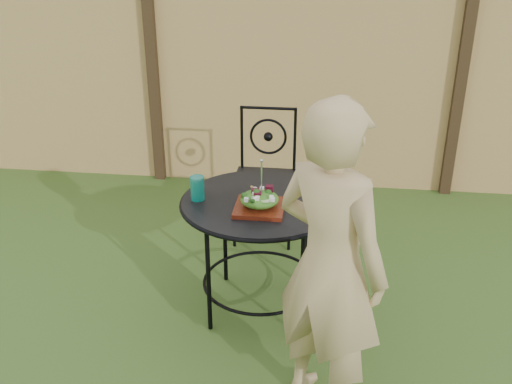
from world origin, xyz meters
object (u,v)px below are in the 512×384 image
(patio_table, at_px, (260,222))
(patio_chair, at_px, (266,171))
(salad_plate, at_px, (260,208))
(diner, at_px, (330,267))

(patio_table, relative_size, patio_chair, 0.97)
(patio_chair, bearing_deg, patio_table, -85.46)
(patio_table, bearing_deg, salad_plate, -85.66)
(patio_table, relative_size, diner, 0.60)
(patio_chair, xyz_separation_m, diner, (0.47, -1.71, 0.27))
(patio_chair, height_order, diner, diner)
(diner, bearing_deg, patio_chair, -38.81)
(salad_plate, bearing_deg, patio_chair, 94.52)
(patio_table, height_order, salad_plate, salad_plate)
(diner, bearing_deg, patio_table, -26.28)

